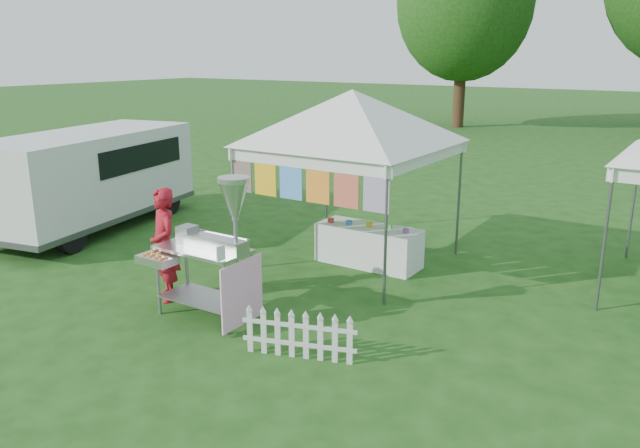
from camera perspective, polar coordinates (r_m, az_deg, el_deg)
The scene contains 8 objects.
ground at distance 8.52m, azimuth -9.50°, elevation -9.75°, with size 120.00×120.00×0.00m, color #1B4313.
canopy_main at distance 10.55m, azimuth 2.97°, elevation 12.13°, with size 4.24×4.24×3.45m.
tree_left at distance 31.76m, azimuth 13.08°, elevation 19.16°, with size 6.40×6.40×9.53m.
donut_cart at distance 8.46m, azimuth -9.71°, elevation -1.19°, with size 1.47×1.01×2.05m.
vendor at distance 9.48m, azimuth -14.07°, elevation -1.86°, with size 0.62×0.41×1.71m, color maroon.
cargo_van at distance 13.93m, azimuth -20.07°, elevation 4.13°, with size 2.86×5.12×2.01m.
picket_fence at distance 7.65m, azimuth -1.95°, elevation -10.21°, with size 1.38×0.48×0.56m.
display_table at distance 10.89m, azimuth 4.46°, elevation -1.97°, with size 1.80×0.70×0.69m, color white.
Camera 1 is at (5.33, -5.58, 3.61)m, focal length 35.00 mm.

